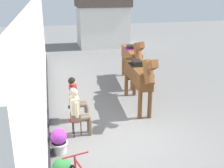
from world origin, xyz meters
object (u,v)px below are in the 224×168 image
object	(u,v)px
seated_visitor_near	(77,109)
saddled_horse_far	(132,56)
saddled_horse_near	(139,74)
seated_visitor_far	(75,97)
flower_planter_far	(59,140)

from	to	relation	value
seated_visitor_near	saddled_horse_far	distance (m)	4.73
saddled_horse_near	seated_visitor_far	bearing A→B (deg)	-165.45
seated_visitor_far	flower_planter_far	size ratio (longest dim) A/B	2.17
seated_visitor_near	seated_visitor_far	bearing A→B (deg)	87.37
seated_visitor_near	flower_planter_far	distance (m)	1.03
saddled_horse_near	saddled_horse_far	xyz separation A→B (m)	(0.50, 2.44, 0.00)
saddled_horse_far	seated_visitor_far	bearing A→B (deg)	-131.33
seated_visitor_near	flower_planter_far	world-z (taller)	seated_visitor_near
seated_visitor_far	saddled_horse_near	world-z (taller)	saddled_horse_near
saddled_horse_near	flower_planter_far	xyz separation A→B (m)	(-2.71, -2.20, -0.82)
saddled_horse_far	seated_visitor_near	bearing A→B (deg)	-124.51
saddled_horse_far	flower_planter_far	world-z (taller)	saddled_horse_far
seated_visitor_near	saddled_horse_far	size ratio (longest dim) A/B	0.46
seated_visitor_near	saddled_horse_near	size ratio (longest dim) A/B	0.46
seated_visitor_far	seated_visitor_near	bearing A→B (deg)	-92.63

